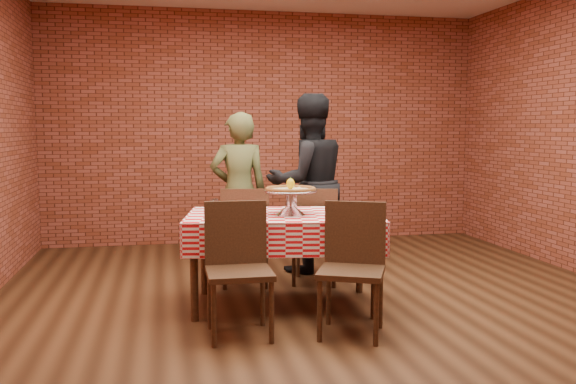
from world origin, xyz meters
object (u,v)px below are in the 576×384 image
at_px(condiment_caddy, 291,202).
at_px(chair_far_right, 315,235).
at_px(pizza_stand, 290,203).
at_px(chair_near_left, 239,271).
at_px(chair_near_right, 351,270).
at_px(chair_far_left, 245,236).
at_px(water_glass_left, 232,210).
at_px(diner_olive, 239,192).
at_px(water_glass_right, 214,206).
at_px(diner_black, 308,183).
at_px(table, 284,261).
at_px(pizza, 291,190).

xyz_separation_m(condiment_caddy, chair_far_right, (0.31, 0.40, -0.37)).
height_order(pizza_stand, chair_near_left, pizza_stand).
relative_size(chair_near_right, chair_far_left, 1.01).
xyz_separation_m(chair_near_left, chair_far_right, (0.88, 1.35, -0.01)).
bearing_deg(chair_far_right, condiment_caddy, 70.18).
bearing_deg(water_glass_left, pizza_stand, 4.91).
bearing_deg(condiment_caddy, diner_olive, 115.57).
bearing_deg(water_glass_right, pizza_stand, -23.79).
bearing_deg(chair_near_right, diner_black, 109.76).
bearing_deg(water_glass_left, chair_near_left, -91.57).
height_order(water_glass_left, chair_far_left, chair_far_left).
relative_size(chair_near_left, chair_far_left, 1.02).
relative_size(condiment_caddy, chair_near_left, 0.13).
relative_size(water_glass_left, chair_near_left, 0.12).
distance_m(table, diner_olive, 1.45).
distance_m(water_glass_right, chair_far_right, 1.15).
relative_size(water_glass_right, chair_near_left, 0.12).
bearing_deg(table, chair_near_right, -67.58).
distance_m(pizza, condiment_caddy, 0.37).
distance_m(pizza, chair_near_right, 0.94).
bearing_deg(chair_near_left, pizza_stand, 51.83).
relative_size(table, chair_far_left, 1.67).
bearing_deg(diner_black, condiment_caddy, 57.51).
xyz_separation_m(water_glass_right, chair_near_right, (0.87, -1.01, -0.35)).
bearing_deg(diner_black, water_glass_left, 43.70).
bearing_deg(table, condiment_caddy, 66.63).
bearing_deg(condiment_caddy, chair_far_right, 60.65).
distance_m(pizza, chair_near_left, 0.93).
height_order(condiment_caddy, diner_olive, diner_olive).
distance_m(pizza, chair_far_left, 0.98).
bearing_deg(pizza_stand, chair_near_left, -128.51).
relative_size(chair_far_left, diner_olive, 0.57).
xyz_separation_m(water_glass_left, water_glass_right, (-0.11, 0.30, 0.00)).
distance_m(pizza_stand, diner_olive, 1.44).
distance_m(water_glass_left, chair_far_right, 1.22).
distance_m(chair_near_right, diner_black, 2.02).
xyz_separation_m(pizza, chair_near_left, (-0.49, -0.62, -0.49)).
relative_size(condiment_caddy, diner_black, 0.07).
bearing_deg(pizza, condiment_caddy, 76.96).
bearing_deg(chair_near_left, chair_near_right, -9.18).
bearing_deg(chair_near_left, water_glass_left, 88.77).
bearing_deg(water_glass_left, chair_near_right, -43.10).
bearing_deg(chair_far_left, pizza, 116.33).
bearing_deg(chair_far_right, pizza_stand, 80.38).
relative_size(table, pizza, 3.75).
xyz_separation_m(water_glass_left, condiment_caddy, (0.55, 0.38, 0.01)).
bearing_deg(diner_olive, table, 96.41).
relative_size(table, diner_black, 0.85).
xyz_separation_m(pizza, diner_olive, (-0.24, 1.41, -0.15)).
xyz_separation_m(chair_far_right, diner_black, (0.04, 0.48, 0.44)).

